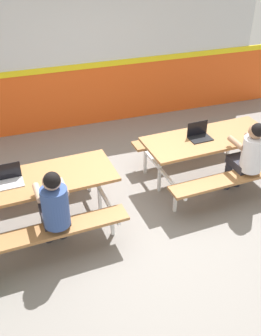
% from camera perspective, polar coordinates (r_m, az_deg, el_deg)
% --- Properties ---
extents(ground_plane, '(10.00, 10.00, 0.02)m').
position_cam_1_polar(ground_plane, '(5.50, 0.43, -5.58)').
color(ground_plane, gray).
extents(accent_backdrop, '(8.00, 0.14, 2.60)m').
position_cam_1_polar(accent_backdrop, '(7.23, -6.83, 15.44)').
color(accent_backdrop, '#E55119').
rests_on(accent_backdrop, ground).
extents(picnic_table_left, '(1.93, 1.64, 0.74)m').
position_cam_1_polar(picnic_table_left, '(4.96, -13.17, -3.05)').
color(picnic_table_left, '#9E6B3D').
rests_on(picnic_table_left, ground).
extents(picnic_table_right, '(1.93, 1.64, 0.74)m').
position_cam_1_polar(picnic_table_right, '(5.81, 11.23, 3.02)').
color(picnic_table_right, '#9E6B3D').
rests_on(picnic_table_right, ground).
extents(student_nearer, '(0.38, 0.53, 1.21)m').
position_cam_1_polar(student_nearer, '(4.45, -11.08, -5.45)').
color(student_nearer, '#2D2D38').
rests_on(student_nearer, ground).
extents(student_further, '(0.38, 0.53, 1.21)m').
position_cam_1_polar(student_further, '(5.51, 16.86, 1.96)').
color(student_further, '#2D2D38').
rests_on(student_further, ground).
extents(laptop_silver, '(0.33, 0.24, 0.22)m').
position_cam_1_polar(laptop_silver, '(4.86, -17.36, -1.60)').
color(laptop_silver, silver).
rests_on(laptop_silver, picnic_table_left).
extents(laptop_dark, '(0.33, 0.24, 0.22)m').
position_cam_1_polar(laptop_dark, '(5.66, 10.02, 4.78)').
color(laptop_dark, black).
rests_on(laptop_dark, picnic_table_right).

